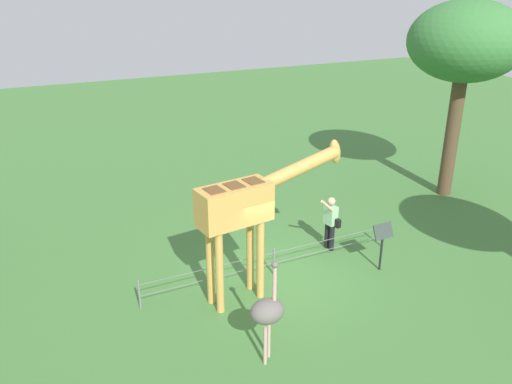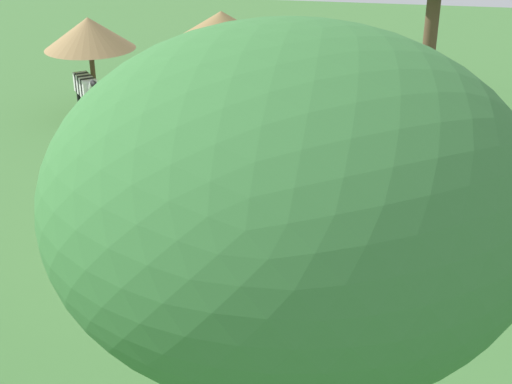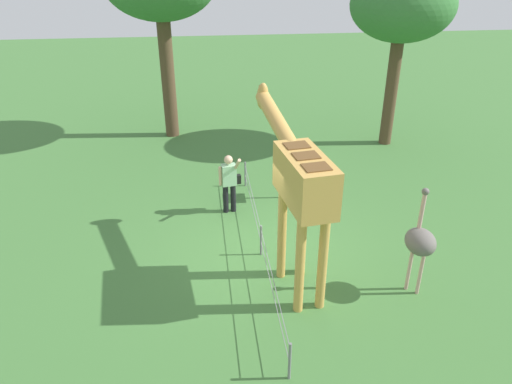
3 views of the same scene
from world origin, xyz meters
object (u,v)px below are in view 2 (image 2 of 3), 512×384
object	(u,v)px
ostrich	(130,161)
giraffe	(216,130)
shade_hut_far	(89,33)
tree_northeast	(289,205)
visitor	(238,265)
info_sign	(147,271)
shade_hut_near	(221,24)
zebra	(86,89)

from	to	relation	value
ostrich	giraffe	bearing A→B (deg)	74.52
shade_hut_far	tree_northeast	xyz separation A→B (m)	(15.83, 8.54, 2.49)
tree_northeast	ostrich	bearing A→B (deg)	-152.18
visitor	tree_northeast	bearing A→B (deg)	15.88
tree_northeast	info_sign	world-z (taller)	tree_northeast
shade_hut_far	tree_northeast	bearing A→B (deg)	28.35
ostrich	shade_hut_near	world-z (taller)	shade_hut_near
giraffe	ostrich	xyz separation A→B (m)	(-0.63, -2.29, -1.17)
visitor	zebra	size ratio (longest dim) A/B	1.01
zebra	shade_hut_far	world-z (taller)	shade_hut_far
ostrich	info_sign	distance (m)	4.66
shade_hut_near	info_sign	world-z (taller)	shade_hut_near
shade_hut_near	shade_hut_far	distance (m)	4.36
zebra	visitor	bearing A→B (deg)	36.73
ostrich	tree_northeast	bearing A→B (deg)	27.82
shade_hut_far	info_sign	bearing A→B (deg)	26.91
giraffe	shade_hut_near	distance (m)	9.29
shade_hut_near	visitor	bearing A→B (deg)	14.38
zebra	tree_northeast	xyz separation A→B (m)	(15.02, 8.45, 4.03)
visitor	shade_hut_far	world-z (taller)	shade_hut_far
visitor	shade_hut_near	distance (m)	12.63
ostrich	shade_hut_far	bearing A→B (deg)	-150.85
zebra	info_sign	bearing A→B (deg)	28.42
giraffe	visitor	xyz separation A→B (m)	(3.05, 1.11, -1.44)
ostrich	shade_hut_far	world-z (taller)	shade_hut_far
zebra	tree_northeast	bearing A→B (deg)	29.37
zebra	tree_northeast	world-z (taller)	tree_northeast
ostrich	tree_northeast	size ratio (longest dim) A/B	0.34
visitor	zebra	distance (m)	11.29
zebra	shade_hut_near	xyz separation A→B (m)	(-3.07, 3.65, 1.51)
shade_hut_far	tree_northeast	distance (m)	18.15
zebra	info_sign	xyz separation A→B (m)	(9.64, 5.22, -0.21)
shade_hut_far	giraffe	bearing A→B (deg)	40.10
ostrich	info_sign	size ratio (longest dim) A/B	1.70
zebra	tree_northeast	distance (m)	17.70
ostrich	tree_northeast	distance (m)	11.63
ostrich	shade_hut_near	size ratio (longest dim) A/B	0.72
shade_hut_far	info_sign	xyz separation A→B (m)	(10.44, 5.30, -1.76)
shade_hut_near	shade_hut_far	xyz separation A→B (m)	(2.26, -3.73, 0.03)
shade_hut_far	info_sign	world-z (taller)	shade_hut_far
shade_hut_far	ostrich	bearing A→B (deg)	29.15
zebra	giraffe	bearing A→B (deg)	43.26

